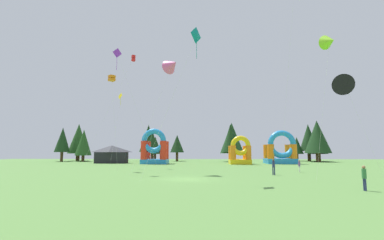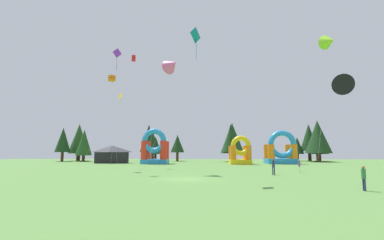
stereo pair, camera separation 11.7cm
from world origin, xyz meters
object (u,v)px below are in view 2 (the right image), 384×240
object	(u,v)px
kite_lime_delta	(329,41)
inflatable_orange_dome	(240,154)
kite_pink_delta	(172,65)
person_far_side	(364,176)
person_left_edge	(299,165)
inflatable_red_slide	(281,152)
kite_black_delta	(345,85)
kite_orange_box	(112,78)
kite_teal_diamond	(197,36)
kite_yellow_diamond	(121,97)
person_midfield	(273,165)
kite_red_box	(133,59)
festival_tent	(112,154)
inflatable_yellow_castle	(155,150)
kite_purple_diamond	(117,55)

from	to	relation	value
kite_lime_delta	inflatable_orange_dome	bearing A→B (deg)	99.53
kite_pink_delta	person_far_side	world-z (taller)	kite_pink_delta
person_left_edge	inflatable_red_slide	distance (m)	22.75
kite_black_delta	kite_orange_box	world-z (taller)	kite_orange_box
kite_teal_diamond	inflatable_orange_dome	size ratio (longest dim) A/B	2.57
kite_lime_delta	inflatable_orange_dome	size ratio (longest dim) A/B	2.52
kite_yellow_diamond	person_midfield	size ratio (longest dim) A/B	6.67
kite_yellow_diamond	inflatable_red_slide	distance (m)	34.39
kite_yellow_diamond	person_far_side	xyz separation A→B (m)	(25.10, -24.62, -10.64)
kite_red_box	kite_orange_box	world-z (taller)	kite_red_box
kite_teal_diamond	person_left_edge	distance (m)	21.02
person_far_side	inflatable_orange_dome	distance (m)	36.55
festival_tent	inflatable_yellow_castle	bearing A→B (deg)	-11.87
kite_teal_diamond	person_far_side	size ratio (longest dim) A/B	8.35
kite_red_box	kite_lime_delta	distance (m)	33.49
kite_lime_delta	inflatable_red_slide	size ratio (longest dim) A/B	2.08
kite_yellow_diamond	inflatable_yellow_castle	distance (m)	15.88
kite_teal_diamond	kite_pink_delta	distance (m)	9.67
kite_pink_delta	kite_purple_diamond	world-z (taller)	kite_purple_diamond
kite_teal_diamond	person_far_side	distance (m)	18.57
inflatable_red_slide	kite_red_box	bearing A→B (deg)	-159.95
kite_teal_diamond	kite_orange_box	world-z (taller)	kite_teal_diamond
inflatable_red_slide	festival_tent	distance (m)	36.36
kite_lime_delta	kite_orange_box	bearing A→B (deg)	154.06
kite_pink_delta	person_far_side	size ratio (longest dim) A/B	8.62
festival_tent	kite_teal_diamond	bearing A→B (deg)	-59.87
kite_purple_diamond	inflatable_red_slide	bearing A→B (deg)	39.49
person_midfield	kite_black_delta	bearing A→B (deg)	-6.71
kite_lime_delta	inflatable_red_slide	xyz separation A→B (m)	(3.82, 31.84, -11.13)
inflatable_orange_dome	inflatable_red_slide	xyz separation A→B (m)	(8.82, 2.02, 0.40)
kite_yellow_diamond	kite_pink_delta	xyz separation A→B (m)	(9.71, -9.71, 2.39)
kite_lime_delta	person_left_edge	size ratio (longest dim) A/B	9.15
person_far_side	inflatable_red_slide	size ratio (longest dim) A/B	0.25
kite_pink_delta	inflatable_orange_dome	size ratio (longest dim) A/B	2.66
kite_black_delta	inflatable_orange_dome	xyz separation A→B (m)	(-7.66, 27.21, -7.69)
kite_lime_delta	person_far_side	world-z (taller)	kite_lime_delta
kite_teal_diamond	kite_red_box	distance (m)	25.57
kite_teal_diamond	person_far_side	bearing A→B (deg)	-26.36
inflatable_red_slide	kite_lime_delta	bearing A→B (deg)	-96.84
person_left_edge	festival_tent	xyz separation A→B (m)	(-32.35, 23.32, 0.99)
kite_teal_diamond	person_midfield	world-z (taller)	kite_teal_diamond
kite_purple_diamond	kite_lime_delta	bearing A→B (deg)	-20.03
inflatable_yellow_castle	inflatable_red_slide	bearing A→B (deg)	2.35
kite_orange_box	kite_purple_diamond	size ratio (longest dim) A/B	0.85
kite_teal_diamond	person_far_side	world-z (taller)	kite_teal_diamond
festival_tent	kite_purple_diamond	bearing A→B (deg)	-70.74
kite_red_box	kite_black_delta	bearing A→B (deg)	-33.76
kite_pink_delta	person_midfield	size ratio (longest dim) A/B	8.29
kite_purple_diamond	person_midfield	size ratio (longest dim) A/B	8.91
kite_teal_diamond	kite_pink_delta	size ratio (longest dim) A/B	0.97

